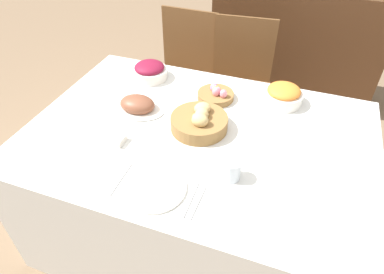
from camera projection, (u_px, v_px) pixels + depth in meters
ground_plane at (197, 228)px, 2.08m from camera, size 12.00×12.00×0.00m
dining_table at (198, 186)px, 1.84m from camera, size 1.61×1.12×0.75m
chair_far_center at (239, 82)px, 2.42m from camera, size 0.46×0.46×0.93m
chair_far_left at (184, 72)px, 2.53m from camera, size 0.43×0.43×0.93m
sideboard at (295, 44)px, 2.96m from camera, size 1.39×0.44×0.97m
bread_basket at (199, 122)px, 1.60m from camera, size 0.27×0.27×0.12m
egg_basket at (216, 94)px, 1.81m from camera, size 0.19×0.19×0.08m
ham_platter at (137, 105)px, 1.73m from camera, size 0.28×0.20×0.08m
carrot_bowl at (283, 95)px, 1.76m from camera, size 0.20×0.20×0.10m
beet_salad_bowl at (150, 71)px, 1.96m from camera, size 0.20×0.20×0.10m
dinner_plate at (155, 188)px, 1.33m from camera, size 0.25×0.25×0.01m
fork at (120, 179)px, 1.38m from camera, size 0.01×0.18×0.00m
knife at (191, 199)px, 1.30m from camera, size 0.01×0.18×0.00m
spoon at (198, 201)px, 1.29m from camera, size 0.01×0.18×0.00m
drinking_cup at (231, 170)px, 1.36m from camera, size 0.08×0.08×0.09m
butter_dish at (112, 138)px, 1.55m from camera, size 0.12×0.07×0.03m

